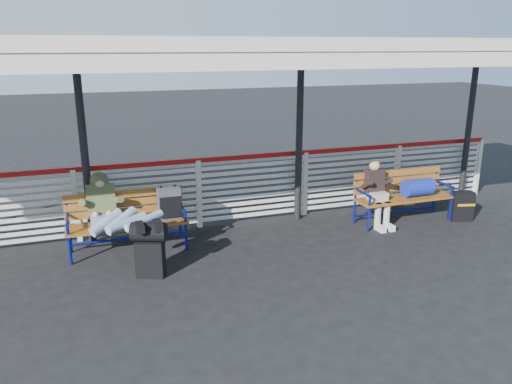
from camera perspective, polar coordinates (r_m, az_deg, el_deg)
name	(u,v)px	position (r m, az deg, el deg)	size (l,w,h in m)	color
ground	(231,271)	(7.15, -2.92, -9.02)	(60.00, 60.00, 0.00)	black
fence	(199,191)	(8.64, -6.55, 0.13)	(12.08, 0.08, 1.24)	silver
canopy	(210,47)	(7.30, -5.28, 16.13)	(12.60, 3.60, 3.16)	silver
luggage_stack	(150,247)	(6.99, -12.06, -6.19)	(0.53, 0.42, 0.78)	black
bench_left	(142,212)	(7.89, -12.92, -2.19)	(1.80, 0.56, 0.96)	brown
bench_right	(409,190)	(9.35, 17.07, 0.25)	(1.80, 0.56, 0.92)	brown
traveler_man	(118,216)	(7.51, -15.48, -2.67)	(0.94, 1.64, 0.77)	#899AB9
companion_person	(377,193)	(8.96, 13.71, -0.07)	(0.32, 0.66, 1.15)	#B2ABA2
suitcase_side	(462,206)	(9.78, 22.44, -1.50)	(0.43, 0.32, 0.54)	black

